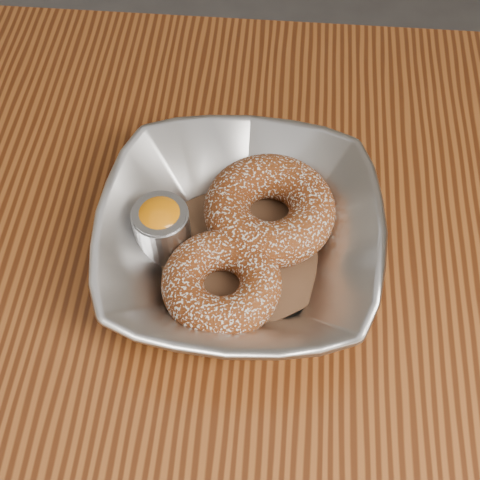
# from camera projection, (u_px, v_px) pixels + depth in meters

# --- Properties ---
(table) EXTENTS (1.20, 0.80, 0.75)m
(table) POSITION_uv_depth(u_px,v_px,m) (234.00, 379.00, 0.63)
(table) COLOR brown
(table) RESTS_ON ground_plane
(serving_bowl) EXTENTS (0.24, 0.24, 0.06)m
(serving_bowl) POSITION_uv_depth(u_px,v_px,m) (240.00, 240.00, 0.57)
(serving_bowl) COLOR #B0B3B8
(serving_bowl) RESTS_ON table
(parchment) EXTENTS (0.20, 0.20, 0.00)m
(parchment) POSITION_uv_depth(u_px,v_px,m) (240.00, 253.00, 0.58)
(parchment) COLOR brown
(parchment) RESTS_ON table
(donut_back) EXTENTS (0.13, 0.13, 0.04)m
(donut_back) POSITION_uv_depth(u_px,v_px,m) (269.00, 210.00, 0.58)
(donut_back) COLOR maroon
(donut_back) RESTS_ON parchment
(donut_front) EXTENTS (0.14, 0.14, 0.03)m
(donut_front) POSITION_uv_depth(u_px,v_px,m) (222.00, 283.00, 0.55)
(donut_front) COLOR maroon
(donut_front) RESTS_ON parchment
(ramekin) EXTENTS (0.05, 0.05, 0.05)m
(ramekin) POSITION_uv_depth(u_px,v_px,m) (162.00, 227.00, 0.57)
(ramekin) COLOR #B0B3B8
(ramekin) RESTS_ON table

